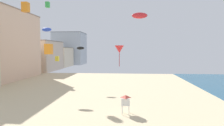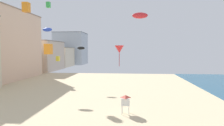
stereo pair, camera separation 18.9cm
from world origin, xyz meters
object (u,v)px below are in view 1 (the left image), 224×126
object	(u,v)px
lifeguard_stand	(126,100)
kite_yellow_box	(57,59)
kite_blue_parafoil	(47,30)
kite_orange_box_2	(26,7)
kite_black_parafoil	(80,48)
kite_red_delta	(119,49)
kite_orange_box	(49,49)
kite_green_box	(48,5)
kite_red_parafoil	(140,16)

from	to	relation	value
lifeguard_stand	kite_yellow_box	size ratio (longest dim) A/B	2.02
kite_yellow_box	kite_blue_parafoil	world-z (taller)	kite_blue_parafoil
lifeguard_stand	kite_orange_box_2	bearing A→B (deg)	161.95
kite_black_parafoil	kite_red_delta	bearing A→B (deg)	-60.61
kite_orange_box	kite_black_parafoil	xyz separation A→B (m)	(-2.81, 24.00, 0.42)
kite_green_box	kite_orange_box_2	bearing A→B (deg)	-86.24
kite_red_parafoil	kite_red_delta	xyz separation A→B (m)	(-3.24, -9.45, -6.20)
kite_green_box	kite_red_delta	bearing A→B (deg)	-45.57
kite_orange_box	kite_orange_box_2	world-z (taller)	kite_orange_box_2
kite_blue_parafoil	kite_red_delta	xyz separation A→B (m)	(16.62, -14.52, -4.42)
kite_red_parafoil	kite_blue_parafoil	world-z (taller)	kite_red_parafoil
kite_red_parafoil	kite_red_delta	bearing A→B (deg)	-108.93
kite_yellow_box	kite_green_box	size ratio (longest dim) A/B	0.96
kite_yellow_box	kite_red_delta	xyz separation A→B (m)	(16.76, -20.59, 2.22)
lifeguard_stand	kite_orange_box_2	size ratio (longest dim) A/B	1.49
lifeguard_stand	kite_orange_box_2	xyz separation A→B (m)	(-18.15, 8.02, 14.44)
kite_black_parafoil	kite_blue_parafoil	bearing A→B (deg)	-154.57
kite_yellow_box	kite_orange_box	bearing A→B (deg)	-70.35
kite_red_delta	kite_red_parafoil	bearing A→B (deg)	71.07
kite_orange_box_2	kite_orange_box	bearing A→B (deg)	-53.51
kite_red_parafoil	kite_orange_box_2	distance (m)	20.65
lifeguard_stand	kite_green_box	size ratio (longest dim) A/B	1.94
kite_blue_parafoil	kite_green_box	xyz separation A→B (m)	(-1.36, 3.82, 6.30)
kite_red_delta	kite_orange_box	bearing A→B (deg)	-138.58
kite_blue_parafoil	kite_black_parafoil	xyz separation A→B (m)	(6.65, 3.16, -4.01)
kite_green_box	kite_red_parafoil	bearing A→B (deg)	-22.74
kite_red_parafoil	kite_orange_box	size ratio (longest dim) A/B	2.58
kite_yellow_box	kite_red_delta	bearing A→B (deg)	-50.85
lifeguard_stand	kite_blue_parafoil	size ratio (longest dim) A/B	1.18
kite_yellow_box	kite_orange_box	distance (m)	28.65
kite_red_delta	kite_green_box	world-z (taller)	kite_green_box
kite_black_parafoil	kite_green_box	size ratio (longest dim) A/B	1.38
kite_orange_box	kite_green_box	world-z (taller)	kite_green_box
kite_red_parafoil	kite_red_delta	size ratio (longest dim) A/B	0.99
kite_red_parafoil	kite_green_box	size ratio (longest dim) A/B	2.15
lifeguard_stand	kite_orange_box_2	distance (m)	24.54
kite_red_delta	kite_black_parafoil	world-z (taller)	kite_black_parafoil
kite_yellow_box	kite_blue_parafoil	size ratio (longest dim) A/B	0.58
kite_yellow_box	kite_red_parafoil	distance (m)	24.40
kite_green_box	kite_orange_box_2	size ratio (longest dim) A/B	0.77
kite_orange_box	kite_red_delta	xyz separation A→B (m)	(7.15, 6.31, 0.01)
kite_orange_box_2	kite_yellow_box	bearing A→B (deg)	87.87
kite_red_delta	kite_orange_box_2	world-z (taller)	kite_orange_box_2
kite_blue_parafoil	kite_green_box	distance (m)	7.49
kite_black_parafoil	kite_orange_box_2	world-z (taller)	kite_orange_box_2
kite_black_parafoil	kite_green_box	xyz separation A→B (m)	(-8.01, 0.65, 10.31)
kite_orange_box	kite_red_delta	size ratio (longest dim) A/B	0.38
kite_green_box	lifeguard_stand	bearing A→B (deg)	-45.24
kite_green_box	kite_blue_parafoil	bearing A→B (deg)	-70.37
kite_orange_box	kite_black_parafoil	distance (m)	24.17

